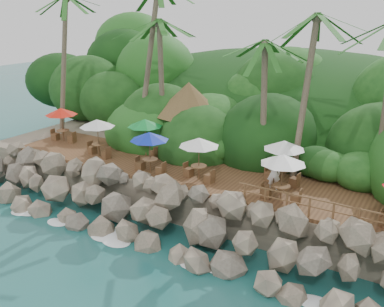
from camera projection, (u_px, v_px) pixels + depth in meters
The scene contains 12 objects.
ground at pixel (131, 249), 21.83m from camera, with size 140.00×140.00×0.00m, color #19514F.
land_base at pixel (256, 147), 34.49m from camera, with size 32.00×25.20×2.10m, color gray.
jungle_hill at pixel (287, 137), 40.92m from camera, with size 44.80×28.00×15.40m, color #143811.
seawall at pixel (154, 214), 23.09m from camera, with size 29.00×4.00×2.30m, color gray, non-canonical shape.
terrace at pixel (192, 172), 26.00m from camera, with size 26.00×5.00×0.20m, color brown.
jungle_foliage at pixel (251, 163), 34.01m from camera, with size 44.00×16.00×12.00m, color #143811, non-canonical shape.
foam_line at pixel (135, 246), 22.07m from camera, with size 25.20×0.80×0.06m.
palms at pixel (208, 11), 25.66m from camera, with size 28.88×6.56×12.15m.
palapa at pixel (189, 98), 29.21m from camera, with size 4.76×4.76×4.60m.
dining_clusters at pixel (210, 143), 24.43m from camera, with size 25.33×5.39×2.49m.
railing at pixel (321, 208), 19.79m from camera, with size 8.30×0.10×1.00m.
waiter at pixel (274, 173), 22.96m from camera, with size 0.69×0.45×1.88m, color white.
Camera 1 is at (12.48, -14.80, 11.62)m, focal length 40.30 mm.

